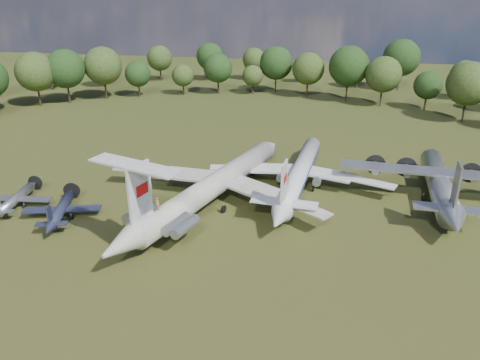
% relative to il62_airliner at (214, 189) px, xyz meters
% --- Properties ---
extents(ground, '(300.00, 300.00, 0.00)m').
position_rel_il62_airliner_xyz_m(ground, '(-2.60, 0.76, -2.56)').
color(ground, '#213712').
rests_on(ground, ground).
extents(il62_airliner, '(54.89, 62.45, 5.13)m').
position_rel_il62_airliner_xyz_m(il62_airliner, '(0.00, 0.00, 0.00)').
color(il62_airliner, beige).
rests_on(il62_airliner, ground).
extents(tu104_jet, '(37.02, 46.68, 4.35)m').
position_rel_il62_airliner_xyz_m(tu104_jet, '(13.40, 8.93, -0.39)').
color(tu104_jet, silver).
rests_on(tu104_jet, ground).
extents(an12_transport, '(34.60, 38.08, 4.71)m').
position_rel_il62_airliner_xyz_m(an12_transport, '(36.43, 7.94, -0.21)').
color(an12_transport, '#999BA0').
rests_on(an12_transport, ground).
extents(small_prop_west, '(15.57, 18.57, 2.35)m').
position_rel_il62_airliner_xyz_m(small_prop_west, '(-21.90, -9.35, -1.39)').
color(small_prop_west, black).
rests_on(small_prop_west, ground).
extents(small_prop_northwest, '(12.46, 16.04, 2.20)m').
position_rel_il62_airliner_xyz_m(small_prop_northwest, '(-31.16, -6.95, -1.46)').
color(small_prop_northwest, '#ADB0B6').
rests_on(small_prop_northwest, ground).
extents(person_on_il62, '(0.77, 0.56, 1.94)m').
position_rel_il62_airliner_xyz_m(person_on_il62, '(-4.61, -13.60, 3.53)').
color(person_on_il62, '#9A714E').
rests_on(person_on_il62, il62_airliner).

